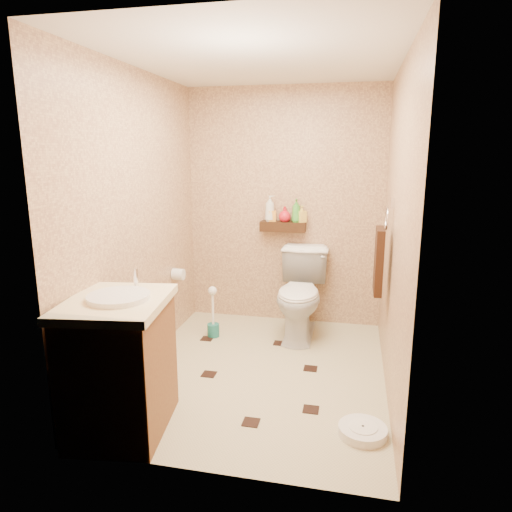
# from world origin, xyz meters

# --- Properties ---
(ground) EXTENTS (2.50, 2.50, 0.00)m
(ground) POSITION_xyz_m (0.00, 0.00, 0.00)
(ground) COLOR #C2B78E
(ground) RESTS_ON ground
(wall_back) EXTENTS (2.00, 0.04, 2.40)m
(wall_back) POSITION_xyz_m (0.00, 1.25, 1.20)
(wall_back) COLOR tan
(wall_back) RESTS_ON ground
(wall_front) EXTENTS (2.00, 0.04, 2.40)m
(wall_front) POSITION_xyz_m (0.00, -1.25, 1.20)
(wall_front) COLOR tan
(wall_front) RESTS_ON ground
(wall_left) EXTENTS (0.04, 2.50, 2.40)m
(wall_left) POSITION_xyz_m (-1.00, 0.00, 1.20)
(wall_left) COLOR tan
(wall_left) RESTS_ON ground
(wall_right) EXTENTS (0.04, 2.50, 2.40)m
(wall_right) POSITION_xyz_m (1.00, 0.00, 1.20)
(wall_right) COLOR tan
(wall_right) RESTS_ON ground
(ceiling) EXTENTS (2.00, 2.50, 0.02)m
(ceiling) POSITION_xyz_m (0.00, 0.00, 2.40)
(ceiling) COLOR silver
(ceiling) RESTS_ON wall_back
(wall_shelf) EXTENTS (0.46, 0.14, 0.10)m
(wall_shelf) POSITION_xyz_m (0.00, 1.17, 1.02)
(wall_shelf) COLOR #351E0E
(wall_shelf) RESTS_ON wall_back
(floor_accents) EXTENTS (1.21, 1.42, 0.01)m
(floor_accents) POSITION_xyz_m (0.01, -0.02, 0.00)
(floor_accents) COLOR black
(floor_accents) RESTS_ON ground
(toilet) EXTENTS (0.47, 0.83, 0.84)m
(toilet) POSITION_xyz_m (0.23, 0.83, 0.42)
(toilet) COLOR white
(toilet) RESTS_ON ground
(vanity) EXTENTS (0.68, 0.79, 1.02)m
(vanity) POSITION_xyz_m (-0.70, -0.95, 0.45)
(vanity) COLOR brown
(vanity) RESTS_ON ground
(bathroom_scale) EXTENTS (0.34, 0.34, 0.06)m
(bathroom_scale) POSITION_xyz_m (0.82, -0.71, 0.03)
(bathroom_scale) COLOR white
(bathroom_scale) RESTS_ON ground
(toilet_brush) EXTENTS (0.12, 0.12, 0.51)m
(toilet_brush) POSITION_xyz_m (-0.59, 0.62, 0.18)
(toilet_brush) COLOR #1A6B66
(toilet_brush) RESTS_ON ground
(towel_ring) EXTENTS (0.12, 0.30, 0.76)m
(towel_ring) POSITION_xyz_m (0.91, 0.25, 0.95)
(towel_ring) COLOR silver
(towel_ring) RESTS_ON wall_right
(toilet_paper) EXTENTS (0.12, 0.11, 0.12)m
(toilet_paper) POSITION_xyz_m (-0.94, 0.65, 0.60)
(toilet_paper) COLOR white
(toilet_paper) RESTS_ON wall_left
(bottle_a) EXTENTS (0.13, 0.13, 0.26)m
(bottle_a) POSITION_xyz_m (-0.14, 1.17, 1.20)
(bottle_a) COLOR silver
(bottle_a) RESTS_ON wall_shelf
(bottle_b) EXTENTS (0.10, 0.10, 0.17)m
(bottle_b) POSITION_xyz_m (-0.12, 1.17, 1.15)
(bottle_b) COLOR #F4A333
(bottle_b) RESTS_ON wall_shelf
(bottle_c) EXTENTS (0.12, 0.12, 0.16)m
(bottle_c) POSITION_xyz_m (0.02, 1.17, 1.15)
(bottle_c) COLOR red
(bottle_c) RESTS_ON wall_shelf
(bottle_d) EXTENTS (0.09, 0.09, 0.23)m
(bottle_d) POSITION_xyz_m (0.13, 1.17, 1.19)
(bottle_d) COLOR green
(bottle_d) RESTS_ON wall_shelf
(bottle_e) EXTENTS (0.11, 0.11, 0.17)m
(bottle_e) POSITION_xyz_m (0.19, 1.17, 1.15)
(bottle_e) COLOR #E6C44C
(bottle_e) RESTS_ON wall_shelf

